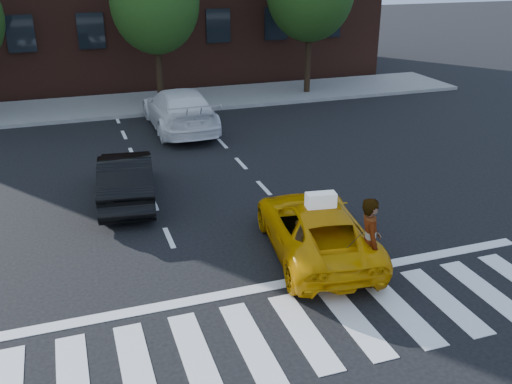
% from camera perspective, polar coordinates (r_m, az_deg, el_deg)
% --- Properties ---
extents(ground, '(120.00, 120.00, 0.00)m').
position_cam_1_polar(ground, '(10.62, 4.79, -13.71)').
color(ground, black).
rests_on(ground, ground).
extents(crosswalk, '(13.00, 2.40, 0.01)m').
position_cam_1_polar(crosswalk, '(10.61, 4.79, -13.68)').
color(crosswalk, silver).
rests_on(crosswalk, ground).
extents(stop_line, '(12.00, 0.30, 0.01)m').
position_cam_1_polar(stop_line, '(11.83, 1.67, -9.35)').
color(stop_line, silver).
rests_on(stop_line, ground).
extents(sidewalk_far, '(30.00, 4.00, 0.15)m').
position_cam_1_polar(sidewalk_far, '(26.26, -10.72, 8.74)').
color(sidewalk_far, slate).
rests_on(sidewalk_far, ground).
extents(taxi, '(2.62, 4.64, 1.22)m').
position_cam_1_polar(taxi, '(12.84, 5.97, -3.62)').
color(taxi, '#E09704').
rests_on(taxi, ground).
extents(black_sedan, '(1.88, 4.17, 1.33)m').
position_cam_1_polar(black_sedan, '(15.85, -12.84, 1.41)').
color(black_sedan, black).
rests_on(black_sedan, ground).
extents(white_suv, '(2.26, 5.45, 1.58)m').
position_cam_1_polar(white_suv, '(22.14, -7.67, 8.22)').
color(white_suv, white).
rests_on(white_suv, ground).
extents(woman, '(0.64, 0.79, 1.90)m').
position_cam_1_polar(woman, '(11.70, 11.27, -4.90)').
color(woman, '#999999').
rests_on(woman, ground).
extents(dog, '(0.51, 0.30, 0.29)m').
position_cam_1_polar(dog, '(11.59, 5.64, -9.27)').
color(dog, olive).
rests_on(dog, ground).
extents(taxi_sign, '(0.68, 0.37, 0.32)m').
position_cam_1_polar(taxi_sign, '(12.35, 6.50, -0.80)').
color(taxi_sign, white).
rests_on(taxi_sign, taxi).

